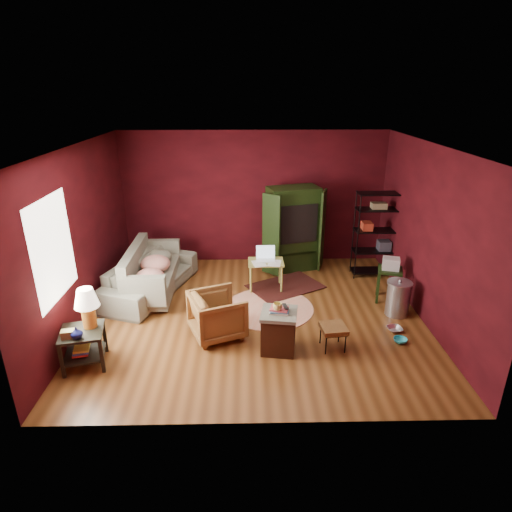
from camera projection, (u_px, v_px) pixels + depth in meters
The scene contains 18 objects.
room at pixel (254, 237), 6.72m from camera, with size 5.54×5.04×2.84m.
sofa at pixel (150, 271), 7.90m from camera, with size 2.24×0.66×0.88m, color slate.
armchair at pixel (217, 313), 6.54m from camera, with size 0.75×0.70×0.77m, color black.
pet_bowl_steel at pixel (395, 324), 6.74m from camera, with size 0.24×0.06×0.24m, color silver.
pet_bowl_turquoise at pixel (401, 336), 6.45m from camera, with size 0.21×0.06×0.21m, color #29AEC0.
vase at pixel (77, 333), 5.60m from camera, with size 0.16×0.16×0.16m, color #0C0F3D.
mug at pixel (278, 306), 5.98m from camera, with size 0.13×0.10×0.13m, color #D6C169.
side_table at pixel (85, 320), 5.80m from camera, with size 0.67×0.67×1.11m.
sofa_cushions at pixel (150, 273), 7.89m from camera, with size 0.82×1.96×0.82m.
hamper at pixel (279, 330), 6.20m from camera, with size 0.58×0.58×0.71m.
footstool at pixel (333, 329), 6.23m from camera, with size 0.40×0.40×0.37m.
rug_round at pixel (269, 308), 7.48m from camera, with size 1.60×1.60×0.01m.
rug_oriental at pixel (285, 286), 8.25m from camera, with size 1.60×1.43×0.01m.
laptop_desk at pixel (266, 264), 8.02m from camera, with size 0.67×0.53×0.82m.
tv_armoire at pixel (293, 228), 8.78m from camera, with size 1.32×0.95×1.74m.
wire_shelving at pixel (377, 231), 8.45m from camera, with size 0.84×0.37×1.72m.
small_stand at pixel (390, 269), 7.54m from camera, with size 0.51×0.51×0.82m.
trash_can at pixel (398, 298), 7.17m from camera, with size 0.54×0.54×0.65m.
Camera 1 is at (-0.14, -6.36, 3.63)m, focal length 30.00 mm.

